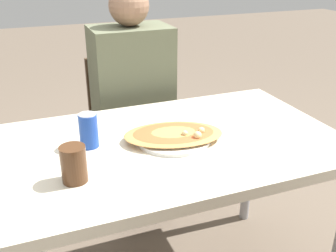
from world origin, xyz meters
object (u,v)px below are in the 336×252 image
(soda_can, at_px, (89,130))
(pizza_main, at_px, (174,135))
(dining_table, at_px, (163,160))
(chair_far_seated, at_px, (129,124))
(drink_glass, at_px, (74,164))
(person_seated, at_px, (133,91))

(soda_can, bearing_deg, pizza_main, -11.65)
(pizza_main, height_order, soda_can, soda_can)
(dining_table, xyz_separation_m, chair_far_seated, (0.07, 0.71, -0.16))
(drink_glass, bearing_deg, soda_can, 68.06)
(person_seated, height_order, soda_can, person_seated)
(person_seated, bearing_deg, soda_can, 59.22)
(chair_far_seated, relative_size, pizza_main, 2.13)
(dining_table, bearing_deg, person_seated, 83.63)
(person_seated, relative_size, drink_glass, 10.71)
(dining_table, distance_m, drink_glass, 0.39)
(dining_table, relative_size, pizza_main, 3.29)
(chair_far_seated, xyz_separation_m, person_seated, (-0.00, -0.11, 0.23))
(dining_table, height_order, chair_far_seated, chair_far_seated)
(person_seated, bearing_deg, dining_table, 83.63)
(dining_table, height_order, drink_glass, drink_glass)
(dining_table, distance_m, chair_far_seated, 0.73)
(chair_far_seated, distance_m, pizza_main, 0.76)
(drink_glass, bearing_deg, pizza_main, 21.40)
(pizza_main, bearing_deg, soda_can, 168.35)
(pizza_main, relative_size, soda_can, 3.23)
(soda_can, bearing_deg, drink_glass, -111.94)
(pizza_main, distance_m, drink_glass, 0.41)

